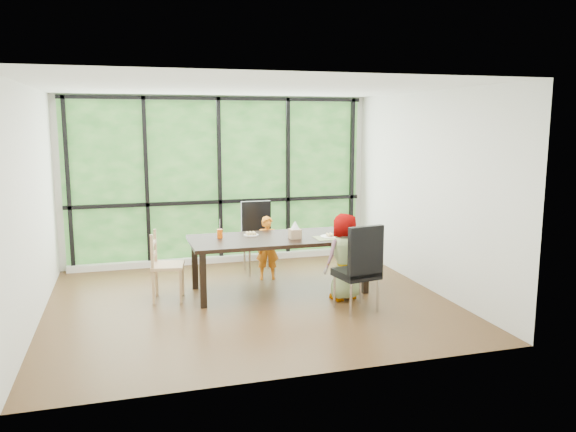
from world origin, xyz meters
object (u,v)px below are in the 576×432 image
object	(u,v)px
plate_far	(251,235)
white_mug	(351,229)
dining_table	(279,264)
plate_near	(330,237)
chair_window_leather	(259,238)
orange_cup	(220,234)
child_toddler	(268,248)
green_cup	(352,233)
chair_end_beech	(168,266)
child_older	(343,257)
chair_interior_leather	(356,267)
tissue_box	(295,234)

from	to	relation	value
plate_far	white_mug	distance (m)	1.43
dining_table	plate_near	world-z (taller)	plate_near
dining_table	chair_window_leather	bearing A→B (deg)	92.37
plate_far	plate_near	xyz separation A→B (m)	(1.00, -0.41, 0.00)
orange_cup	child_toddler	bearing A→B (deg)	30.87
child_toddler	plate_near	xyz separation A→B (m)	(0.66, -0.83, 0.29)
orange_cup	green_cup	bearing A→B (deg)	-13.91
chair_end_beech	chair_window_leather	bearing A→B (deg)	-46.69
child_older	white_mug	size ratio (longest dim) A/B	14.89
chair_interior_leather	orange_cup	xyz separation A→B (m)	(-1.47, 1.19, 0.27)
plate_far	plate_near	distance (m)	1.08
chair_interior_leather	green_cup	world-z (taller)	chair_interior_leather
chair_window_leather	chair_interior_leather	xyz separation A→B (m)	(0.74, -2.03, 0.00)
chair_interior_leather	chair_end_beech	size ratio (longest dim) A/B	1.20
chair_window_leather	plate_far	bearing A→B (deg)	-110.52
orange_cup	green_cup	distance (m)	1.78
plate_far	orange_cup	bearing A→B (deg)	-173.40
dining_table	white_mug	size ratio (longest dim) A/B	31.33
chair_end_beech	plate_far	world-z (taller)	chair_end_beech
plate_far	orange_cup	xyz separation A→B (m)	(-0.44, -0.05, 0.05)
plate_far	tissue_box	xyz separation A→B (m)	(0.52, -0.36, 0.06)
plate_far	green_cup	xyz separation A→B (m)	(1.29, -0.48, 0.05)
chair_interior_leather	tissue_box	xyz separation A→B (m)	(-0.51, 0.88, 0.27)
dining_table	tissue_box	distance (m)	0.50
plate_far	dining_table	bearing A→B (deg)	-32.44
plate_near	tissue_box	bearing A→B (deg)	173.69
white_mug	chair_interior_leather	bearing A→B (deg)	-109.29
chair_end_beech	child_toddler	xyz separation A→B (m)	(1.48, 0.59, 0.02)
chair_interior_leather	orange_cup	bearing A→B (deg)	-49.03
plate_far	green_cup	world-z (taller)	green_cup
chair_interior_leather	child_older	world-z (taller)	child_older
chair_end_beech	child_older	bearing A→B (deg)	-96.37
chair_end_beech	plate_near	xyz separation A→B (m)	(2.14, -0.24, 0.31)
chair_interior_leather	child_toddler	world-z (taller)	chair_interior_leather
child_older	green_cup	distance (m)	0.47
chair_window_leather	chair_end_beech	world-z (taller)	chair_window_leather
chair_interior_leather	dining_table	bearing A→B (deg)	-65.91
dining_table	chair_end_beech	size ratio (longest dim) A/B	2.64
chair_end_beech	orange_cup	xyz separation A→B (m)	(0.71, 0.13, 0.36)
dining_table	chair_interior_leather	xyz separation A→B (m)	(0.70, -1.03, 0.17)
dining_table	child_older	distance (m)	0.93
green_cup	child_toddler	bearing A→B (deg)	136.90
child_older	tissue_box	bearing A→B (deg)	-54.42
dining_table	tissue_box	bearing A→B (deg)	-38.58
orange_cup	tissue_box	bearing A→B (deg)	-17.95
child_older	chair_end_beech	bearing A→B (deg)	-30.17
chair_window_leather	dining_table	bearing A→B (deg)	-87.53
plate_near	green_cup	bearing A→B (deg)	-12.50
orange_cup	white_mug	xyz separation A→B (m)	(1.85, -0.09, -0.02)
child_toddler	chair_end_beech	bearing A→B (deg)	-147.20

